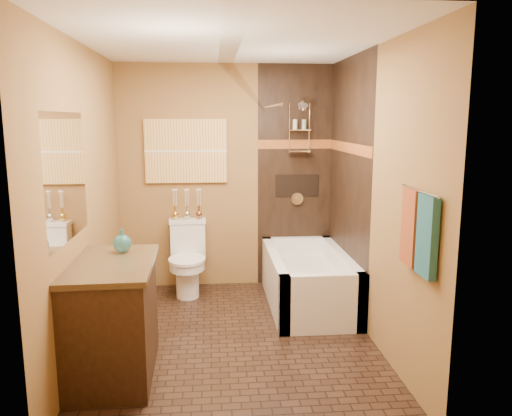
{
  "coord_description": "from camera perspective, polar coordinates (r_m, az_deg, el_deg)",
  "views": [
    {
      "loc": [
        -0.18,
        -4.1,
        1.9
      ],
      "look_at": [
        0.23,
        0.4,
        1.09
      ],
      "focal_mm": 35.0,
      "sensor_mm": 36.0,
      "label": 1
    }
  ],
  "objects": [
    {
      "name": "wall_left",
      "position": [
        4.28,
        -18.94,
        0.83
      ],
      "size": [
        0.02,
        3.0,
        2.5
      ],
      "primitive_type": "cube",
      "color": "olive",
      "rests_on": "floor"
    },
    {
      "name": "towel_rust",
      "position": [
        3.53,
        17.26,
        -2.13
      ],
      "size": [
        0.05,
        0.22,
        0.52
      ],
      "primitive_type": "cube",
      "color": "#943B1A",
      "rests_on": "towel_bar"
    },
    {
      "name": "teal_bottle",
      "position": [
        4.02,
        -15.05,
        -3.66
      ],
      "size": [
        0.18,
        0.18,
        0.22
      ],
      "primitive_type": null,
      "rotation": [
        0.0,
        0.0,
        0.28
      ],
      "color": "#277674",
      "rests_on": "vanity"
    },
    {
      "name": "floor",
      "position": [
        4.53,
        -2.53,
        -14.71
      ],
      "size": [
        3.0,
        3.0,
        0.0
      ],
      "primitive_type": "plane",
      "color": "black",
      "rests_on": "ground"
    },
    {
      "name": "mosaic_band_right",
      "position": [
        5.05,
        10.49,
        6.79
      ],
      "size": [
        0.01,
        1.5,
        0.1
      ],
      "primitive_type": "cube",
      "color": "brown",
      "rests_on": "alcove_tile_right"
    },
    {
      "name": "alcove_tile_back",
      "position": [
        5.71,
        4.47,
        3.57
      ],
      "size": [
        0.85,
        0.01,
        2.5
      ],
      "primitive_type": "cube",
      "color": "black",
      "rests_on": "wall_back"
    },
    {
      "name": "ceiling",
      "position": [
        4.15,
        -2.81,
        18.43
      ],
      "size": [
        3.0,
        3.0,
        0.0
      ],
      "primitive_type": "plane",
      "color": "silver",
      "rests_on": "wall_back"
    },
    {
      "name": "mosaic_band_back",
      "position": [
        5.67,
        4.54,
        7.28
      ],
      "size": [
        0.85,
        0.01,
        0.1
      ],
      "primitive_type": "cube",
      "color": "brown",
      "rests_on": "alcove_tile_back"
    },
    {
      "name": "vanity_mirror",
      "position": [
        3.74,
        -20.83,
        3.33
      ],
      "size": [
        0.01,
        1.0,
        0.9
      ],
      "primitive_type": "cube",
      "color": "white",
      "rests_on": "wall_left"
    },
    {
      "name": "wall_right",
      "position": [
        4.38,
        13.24,
        1.32
      ],
      "size": [
        0.02,
        3.0,
        2.5
      ],
      "primitive_type": "cube",
      "color": "olive",
      "rests_on": "floor"
    },
    {
      "name": "towel_bar",
      "position": [
        3.36,
        18.18,
        1.91
      ],
      "size": [
        0.02,
        0.55,
        0.02
      ],
      "primitive_type": "cylinder",
      "rotation": [
        1.57,
        0.0,
        0.0
      ],
      "color": "silver",
      "rests_on": "wall_right"
    },
    {
      "name": "towel_teal",
      "position": [
        3.29,
        18.97,
        -3.08
      ],
      "size": [
        0.05,
        0.22,
        0.52
      ],
      "primitive_type": "cube",
      "color": "navy",
      "rests_on": "towel_bar"
    },
    {
      "name": "bathtub",
      "position": [
        5.23,
        5.95,
        -8.66
      ],
      "size": [
        0.8,
        1.5,
        0.55
      ],
      "color": "white",
      "rests_on": "floor"
    },
    {
      "name": "alcove_niche",
      "position": [
        5.72,
        4.71,
        2.57
      ],
      "size": [
        0.5,
        0.01,
        0.25
      ],
      "primitive_type": "cube",
      "color": "black",
      "rests_on": "alcove_tile_back"
    },
    {
      "name": "curtain_rod",
      "position": [
        4.89,
        1.64,
        11.54
      ],
      "size": [
        0.03,
        1.55,
        0.03
      ],
      "primitive_type": "cylinder",
      "rotation": [
        1.57,
        0.0,
        0.0
      ],
      "color": "silver",
      "rests_on": "wall_back"
    },
    {
      "name": "shower_fixtures",
      "position": [
        5.57,
        4.98,
        7.7
      ],
      "size": [
        0.24,
        0.33,
        1.16
      ],
      "color": "silver",
      "rests_on": "floor"
    },
    {
      "name": "wall_back",
      "position": [
        5.64,
        -3.35,
        3.51
      ],
      "size": [
        2.4,
        0.02,
        2.5
      ],
      "primitive_type": "cube",
      "color": "olive",
      "rests_on": "floor"
    },
    {
      "name": "sunset_painting",
      "position": [
        5.59,
        -8.0,
        6.46
      ],
      "size": [
        0.9,
        0.04,
        0.7
      ],
      "primitive_type": "cube",
      "color": "gold",
      "rests_on": "wall_back"
    },
    {
      "name": "vanity",
      "position": [
        3.94,
        -16.06,
        -12.03
      ],
      "size": [
        0.63,
        1.01,
        0.88
      ],
      "rotation": [
        0.0,
        0.0,
        0.02
      ],
      "color": "black",
      "rests_on": "floor"
    },
    {
      "name": "bud_vases",
      "position": [
        5.58,
        -7.9,
        0.53
      ],
      "size": [
        0.33,
        0.07,
        0.33
      ],
      "color": "gold",
      "rests_on": "toilet"
    },
    {
      "name": "alcove_tile_right",
      "position": [
        5.08,
        10.46,
        2.62
      ],
      "size": [
        0.01,
        1.5,
        2.5
      ],
      "primitive_type": "cube",
      "color": "black",
      "rests_on": "wall_right"
    },
    {
      "name": "toilet",
      "position": [
        5.53,
        -7.84,
        -5.66
      ],
      "size": [
        0.41,
        0.61,
        0.8
      ],
      "rotation": [
        0.0,
        0.0,
        0.05
      ],
      "color": "white",
      "rests_on": "floor"
    },
    {
      "name": "wall_front",
      "position": [
        2.69,
        -1.22,
        -3.9
      ],
      "size": [
        2.4,
        0.02,
        2.5
      ],
      "primitive_type": "cube",
      "color": "olive",
      "rests_on": "floor"
    }
  ]
}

